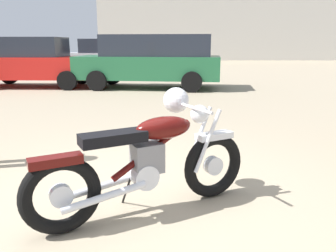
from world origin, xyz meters
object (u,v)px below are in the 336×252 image
at_px(white_estate_far, 152,60).
at_px(blue_hatchback_right, 35,62).
at_px(vintage_motorcycle, 150,158).
at_px(dark_sedan_left, 104,57).

distance_m(white_estate_far, blue_hatchback_right, 4.03).
relative_size(vintage_motorcycle, white_estate_far, 0.39).
bearing_deg(white_estate_far, dark_sedan_left, -56.99).
distance_m(vintage_motorcycle, blue_hatchback_right, 9.98).
xyz_separation_m(vintage_motorcycle, blue_hatchback_right, (-4.69, 8.80, 0.34)).
relative_size(vintage_motorcycle, dark_sedan_left, 0.44).
relative_size(white_estate_far, dark_sedan_left, 1.14).
xyz_separation_m(white_estate_far, blue_hatchback_right, (-4.02, 0.20, -0.10)).
xyz_separation_m(white_estate_far, dark_sedan_left, (-2.68, 5.05, -0.10)).
height_order(vintage_motorcycle, blue_hatchback_right, blue_hatchback_right).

